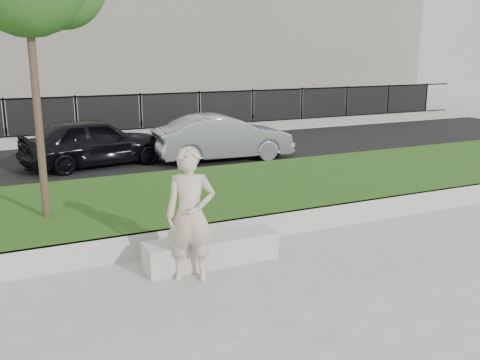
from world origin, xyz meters
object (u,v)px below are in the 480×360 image
stone_bench (212,250)px  car_silver (223,138)px  car_dark (95,142)px  book (175,240)px  man (190,215)px

stone_bench → car_silver: size_ratio=0.51×
stone_bench → car_silver: car_silver is taller
car_dark → stone_bench: bearing=172.8°
car_dark → car_silver: 3.49m
car_dark → car_silver: car_dark is taller
book → car_silver: 7.66m
book → car_dark: bearing=52.1°
book → car_silver: size_ratio=0.06×
car_silver → man: bearing=156.8°
book → car_silver: car_silver is taller
man → book: bearing=121.1°
stone_bench → car_dark: size_ratio=0.52×
man → car_silver: bearing=84.5°
man → book: (-0.08, 0.46, -0.50)m
man → book: man is taller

